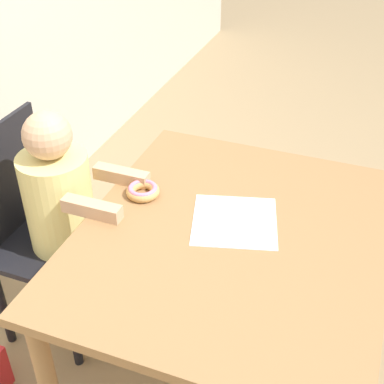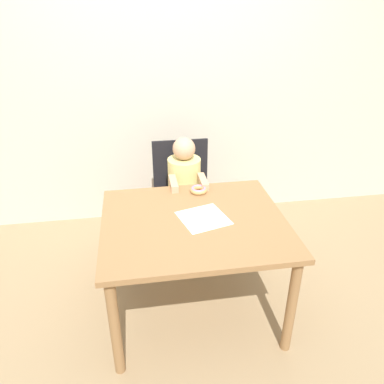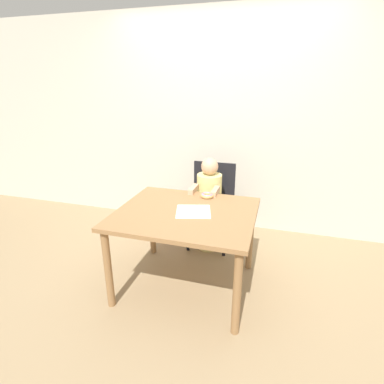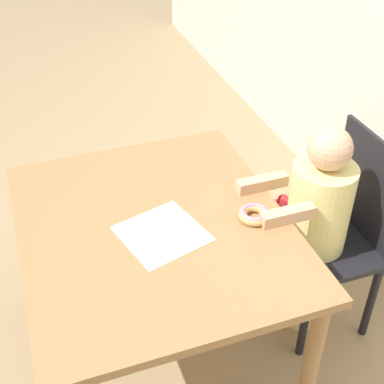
# 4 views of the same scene
# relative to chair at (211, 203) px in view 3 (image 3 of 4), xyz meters

# --- Properties ---
(ground_plane) EXTENTS (12.00, 12.00, 0.00)m
(ground_plane) POSITION_rel_chair_xyz_m (-0.04, -0.80, -0.48)
(ground_plane) COLOR #997F5B
(wall_back) EXTENTS (8.00, 0.05, 2.50)m
(wall_back) POSITION_rel_chair_xyz_m (-0.04, 0.56, 0.77)
(wall_back) COLOR beige
(wall_back) RESTS_ON ground_plane
(dining_table) EXTENTS (1.13, 0.97, 0.72)m
(dining_table) POSITION_rel_chair_xyz_m (-0.04, -0.80, 0.15)
(dining_table) COLOR olive
(dining_table) RESTS_ON ground_plane
(chair) EXTENTS (0.46, 0.39, 0.91)m
(chair) POSITION_rel_chair_xyz_m (0.00, 0.00, 0.00)
(chair) COLOR black
(chair) RESTS_ON ground_plane
(child_figure) EXTENTS (0.27, 0.45, 1.01)m
(child_figure) POSITION_rel_chair_xyz_m (0.00, -0.12, 0.03)
(child_figure) COLOR #E0D17F
(child_figure) RESTS_ON ground_plane
(donut) EXTENTS (0.12, 0.12, 0.04)m
(donut) POSITION_rel_chair_xyz_m (0.06, -0.44, 0.26)
(donut) COLOR tan
(donut) RESTS_ON dining_table
(napkin) EXTENTS (0.34, 0.34, 0.00)m
(napkin) POSITION_rel_chair_xyz_m (0.03, -0.79, 0.24)
(napkin) COLOR white
(napkin) RESTS_ON dining_table
(handbag) EXTENTS (0.25, 0.16, 0.31)m
(handbag) POSITION_rel_chair_xyz_m (-0.49, 0.04, -0.37)
(handbag) COLOR red
(handbag) RESTS_ON ground_plane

